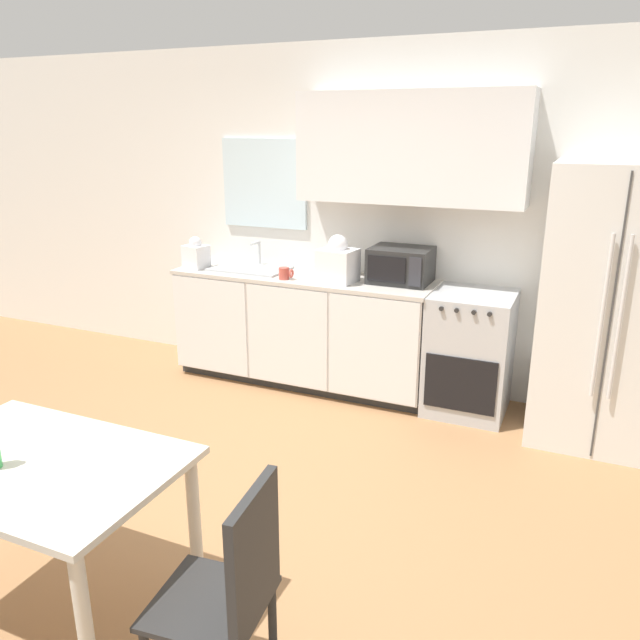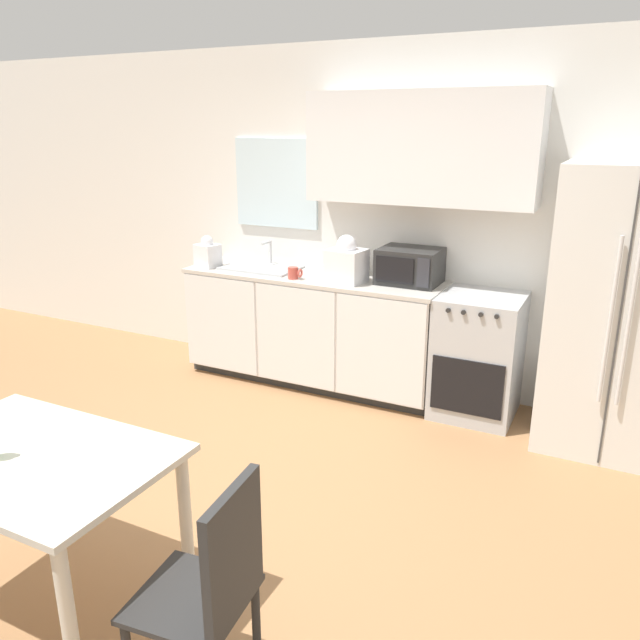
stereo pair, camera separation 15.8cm
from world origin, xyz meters
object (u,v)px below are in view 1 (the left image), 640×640
(coffee_mug, at_px, (285,273))
(dining_chair_side, at_px, (233,586))
(dining_table, at_px, (40,486))
(oven_range, at_px, (469,353))
(microwave, at_px, (401,265))
(refrigerator, at_px, (610,308))

(coffee_mug, height_order, dining_chair_side, coffee_mug)
(coffee_mug, distance_m, dining_chair_side, 2.98)
(dining_chair_side, bearing_deg, dining_table, 80.58)
(oven_range, bearing_deg, microwave, 172.17)
(oven_range, height_order, coffee_mug, coffee_mug)
(oven_range, distance_m, refrigerator, 1.02)
(dining_table, bearing_deg, oven_range, 66.69)
(refrigerator, height_order, dining_chair_side, refrigerator)
(dining_table, bearing_deg, coffee_mug, 94.45)
(microwave, bearing_deg, oven_range, -7.83)
(oven_range, distance_m, microwave, 0.84)
(refrigerator, relative_size, coffee_mug, 16.38)
(oven_range, bearing_deg, dining_chair_side, -95.33)
(microwave, relative_size, coffee_mug, 4.00)
(microwave, bearing_deg, dining_chair_side, -84.11)
(refrigerator, distance_m, microwave, 1.49)
(microwave, height_order, dining_table, microwave)
(microwave, bearing_deg, coffee_mug, -162.20)
(microwave, relative_size, dining_table, 0.39)
(refrigerator, xyz_separation_m, dining_chair_side, (-1.17, -2.84, -0.40))
(dining_table, xyz_separation_m, dining_chair_side, (0.96, -0.06, -0.13))
(microwave, xyz_separation_m, coffee_mug, (-0.85, -0.27, -0.09))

